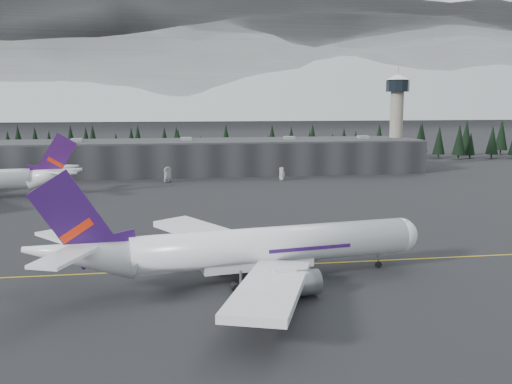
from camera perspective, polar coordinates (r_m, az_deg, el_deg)
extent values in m
plane|color=black|center=(98.18, 1.86, -7.02)|extent=(1400.00, 1400.00, 0.00)
cube|color=gold|center=(96.29, 2.09, -7.33)|extent=(400.00, 0.40, 0.02)
cube|color=black|center=(219.38, -4.35, 3.49)|extent=(160.00, 30.00, 12.00)
cube|color=#333335|center=(218.86, -4.37, 5.13)|extent=(160.00, 30.00, 0.60)
cylinder|color=gray|center=(239.69, 13.83, 6.12)|extent=(5.20, 5.20, 32.00)
cylinder|color=black|center=(239.50, 13.99, 10.24)|extent=(9.20, 9.20, 4.50)
cone|color=silver|center=(239.62, 14.02, 11.06)|extent=(10.00, 10.00, 2.00)
cube|color=black|center=(256.01, -5.05, 4.61)|extent=(360.00, 20.00, 15.00)
cylinder|color=white|center=(88.24, 1.88, -5.33)|extent=(44.35, 12.14, 5.74)
sphere|color=white|center=(97.60, 14.19, -4.20)|extent=(5.74, 5.74, 5.74)
cone|color=white|center=(83.29, -17.18, -6.00)|extent=(16.73, 8.04, 8.31)
cube|color=white|center=(100.85, -4.02, -4.41)|extent=(22.07, 26.09, 2.45)
cylinder|color=gray|center=(97.82, 0.00, -5.79)|extent=(6.68, 4.51, 3.63)
cube|color=white|center=(73.44, 1.49, -9.56)|extent=(16.17, 27.81, 2.45)
cylinder|color=gray|center=(80.53, 4.16, -9.10)|extent=(6.68, 4.51, 3.63)
cube|color=#2C104E|center=(82.19, -17.67, -2.73)|extent=(12.05, 2.25, 14.24)
cube|color=red|center=(82.49, -17.49, -3.70)|extent=(4.69, 1.21, 3.51)
cube|color=white|center=(88.57, -18.49, -4.28)|extent=(9.91, 10.91, 0.48)
cube|color=white|center=(77.43, -18.60, -6.18)|extent=(7.87, 11.36, 0.48)
cylinder|color=black|center=(96.62, 12.16, -6.60)|extent=(0.48, 0.48, 2.87)
cylinder|color=black|center=(91.35, -3.03, -7.32)|extent=(0.48, 0.48, 2.87)
cylinder|color=black|center=(83.41, -1.53, -8.92)|extent=(0.48, 0.48, 2.87)
cone|color=white|center=(175.53, -19.45, 1.66)|extent=(16.76, 7.55, 8.39)
cube|color=#37114F|center=(174.98, -19.37, 3.27)|extent=(12.21, 1.83, 14.38)
cube|color=red|center=(175.13, -19.41, 2.80)|extent=(4.74, 1.06, 3.54)
cube|color=white|center=(169.51, -18.95, 1.90)|extent=(9.79, 11.13, 0.48)
cube|color=white|center=(181.00, -18.74, 2.34)|extent=(8.24, 11.47, 0.48)
imported|color=silver|center=(195.36, -8.85, 1.17)|extent=(4.86, 5.91, 1.50)
imported|color=silver|center=(198.76, 2.64, 1.41)|extent=(4.84, 4.14, 1.57)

